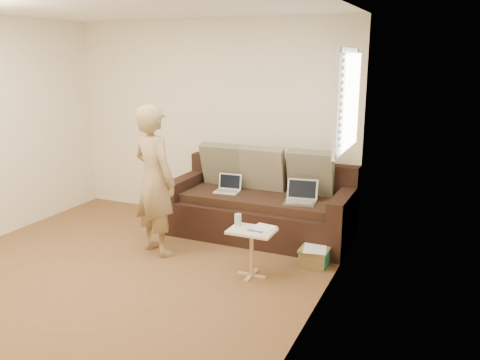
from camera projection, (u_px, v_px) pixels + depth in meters
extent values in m
plane|color=brown|center=(108.00, 281.00, 4.86)|extent=(4.50, 4.50, 0.00)
plane|color=white|center=(88.00, 1.00, 4.22)|extent=(4.50, 4.50, 0.00)
plane|color=beige|center=(211.00, 121.00, 6.54)|extent=(4.00, 0.00, 4.00)
plane|color=beige|center=(310.00, 171.00, 3.76)|extent=(0.00, 4.50, 4.50)
imported|color=olive|center=(155.00, 180.00, 5.38)|extent=(0.71, 0.60, 1.66)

